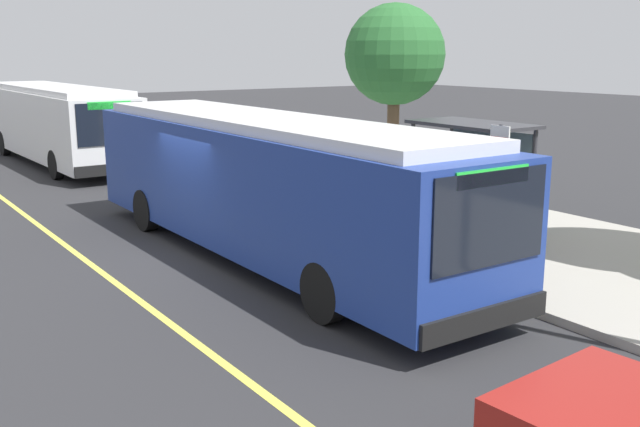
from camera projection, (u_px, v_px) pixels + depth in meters
name	position (u px, v px, depth m)	size (l,w,h in m)	color
ground_plane	(200.00, 253.00, 15.64)	(120.00, 120.00, 0.00)	#2B2B2D
sidewalk_curb	(410.00, 215.00, 18.95)	(44.00, 6.40, 0.15)	#A8A399
lane_stripe_center	(98.00, 270.00, 14.42)	(36.00, 0.14, 0.01)	#E0D64C
transit_bus_main	(265.00, 181.00, 14.97)	(12.28, 2.65, 2.95)	navy
transit_bus_second	(56.00, 121.00, 27.84)	(11.93, 2.82, 2.95)	white
bus_shelter	(470.00, 152.00, 17.18)	(2.90, 1.60, 2.48)	#333338
waiting_bench	(479.00, 208.00, 17.07)	(1.60, 0.48, 0.95)	brown
route_sign_post	(498.00, 179.00, 13.29)	(0.44, 0.08, 2.80)	#333338
pedestrian_commuter	(377.00, 191.00, 16.60)	(0.24, 0.40, 1.69)	#282D47
street_tree_near_shelter	(395.00, 56.00, 21.24)	(2.94, 2.94, 5.47)	brown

